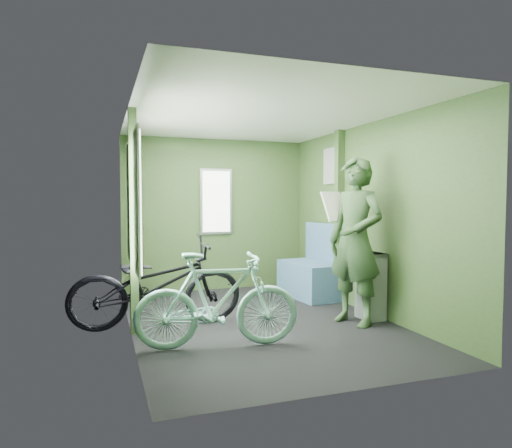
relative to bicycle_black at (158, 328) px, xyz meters
The scene contains 6 objects.
room 1.80m from the bicycle_black, ahead, with size 4.00×4.02×2.31m.
bicycle_black is the anchor object (origin of this frame).
bicycle_mint 0.99m from the bicycle_black, 63.29° to the right, with size 0.43×1.52×0.91m, color #9DE1DC.
passenger 2.35m from the bicycle_black, 13.75° to the right, with size 0.66×0.81×1.84m.
waste_box 2.44m from the bicycle_black, ahead, with size 0.23×0.32×0.77m, color gray.
bench_seat 2.46m from the bicycle_black, 21.89° to the left, with size 0.64×1.04×1.04m.
Camera 1 is at (-1.69, -4.81, 1.37)m, focal length 32.00 mm.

